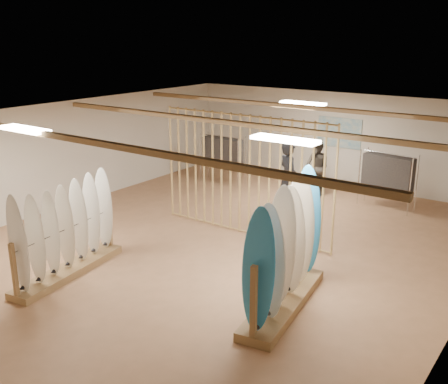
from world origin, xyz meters
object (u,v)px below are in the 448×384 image
Objects in this scene: rack_left at (67,244)px; rack_right at (285,267)px; clothing_rack_a at (223,152)px; shopper_b at (317,164)px; clothing_rack_b at (388,172)px; shopper_a at (288,173)px.

rack_left is 0.97× the size of rack_right.
shopper_b reaches higher than clothing_rack_a.
clothing_rack_b is 2.04m from shopper_b.
clothing_rack_b is (-0.41, 6.21, 0.25)m from rack_right.
rack_right is 7.84m from clothing_rack_a.
shopper_b is at bearing -172.11° from clothing_rack_b.
shopper_b is (2.94, 0.49, -0.07)m from clothing_rack_a.
shopper_a is 1.17× the size of shopper_b.
rack_right is 1.81× the size of clothing_rack_b.
rack_right is at bearing -41.28° from shopper_b.
rack_right is at bearing -47.30° from clothing_rack_a.
shopper_a is (-2.35, 4.36, 0.32)m from rack_right.
shopper_a is at bearing -59.87° from shopper_b.
shopper_a is 1.83m from shopper_b.
rack_right is 1.83× the size of clothing_rack_a.
clothing_rack_b is at bearing -102.76° from shopper_a.
rack_left is 1.75× the size of clothing_rack_b.
clothing_rack_a is at bearing 124.28° from rack_right.
rack_right is at bearing 9.26° from rack_left.
clothing_rack_b reaches higher than clothing_rack_a.
shopper_b is at bearing 8.82° from clothing_rack_a.
rack_right is 4.97m from shopper_a.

